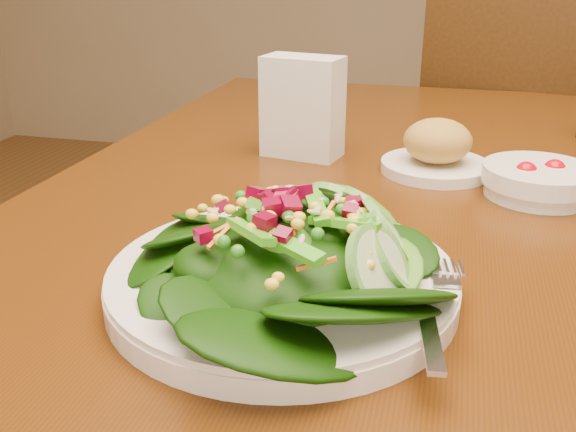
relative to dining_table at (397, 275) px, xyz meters
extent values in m
cube|color=#481E0A|center=(0.00, 0.00, 0.08)|extent=(0.90, 1.40, 0.04)
cylinder|color=#3A200B|center=(-0.39, 0.64, -0.29)|extent=(0.07, 0.07, 0.71)
cube|color=#3A200B|center=(0.22, 0.93, -0.19)|extent=(0.53, 0.53, 0.04)
cylinder|color=#3A200B|center=(0.07, 1.16, -0.43)|extent=(0.04, 0.04, 0.44)
cylinder|color=#3A200B|center=(0.00, 0.77, -0.43)|extent=(0.04, 0.04, 0.44)
cube|color=#3A200B|center=(0.18, 0.72, 0.08)|extent=(0.43, 0.11, 0.50)
cylinder|color=white|center=(-0.08, -0.25, 0.11)|extent=(0.30, 0.30, 0.02)
ellipsoid|color=black|center=(-0.08, -0.25, 0.14)|extent=(0.20, 0.20, 0.04)
cube|color=silver|center=(0.05, -0.28, 0.12)|extent=(0.05, 0.18, 0.01)
cylinder|color=white|center=(0.03, 0.11, 0.11)|extent=(0.14, 0.14, 0.01)
ellipsoid|color=#A3813F|center=(0.03, 0.11, 0.14)|extent=(0.09, 0.09, 0.06)
cylinder|color=white|center=(0.15, 0.05, 0.12)|extent=(0.13, 0.13, 0.04)
sphere|color=#C9000E|center=(0.17, 0.06, 0.13)|extent=(0.03, 0.03, 0.03)
sphere|color=#C9000E|center=(0.14, 0.04, 0.13)|extent=(0.03, 0.03, 0.03)
cube|color=white|center=(-0.16, 0.14, 0.17)|extent=(0.12, 0.08, 0.14)
cube|color=white|center=(-0.16, 0.14, 0.18)|extent=(0.10, 0.06, 0.12)
camera|label=1|loc=(0.05, -0.72, 0.37)|focal=40.00mm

